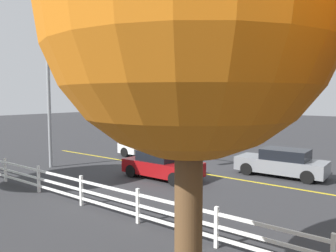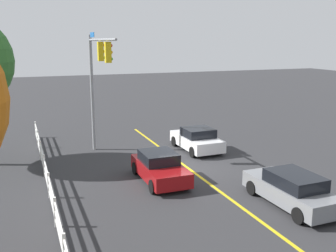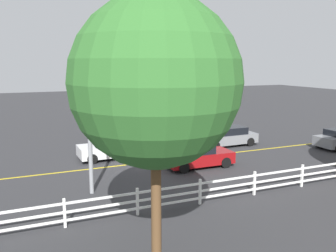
# 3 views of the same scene
# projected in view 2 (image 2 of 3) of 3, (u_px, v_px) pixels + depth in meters

# --- Properties ---
(ground_plane) EXTENTS (120.00, 120.00, 0.00)m
(ground_plane) POSITION_uv_depth(u_px,v_px,m) (188.00, 168.00, 20.88)
(ground_plane) COLOR #2D2D30
(lane_center_stripe) EXTENTS (28.00, 0.16, 0.01)m
(lane_center_stripe) POSITION_uv_depth(u_px,v_px,m) (224.00, 195.00, 17.24)
(lane_center_stripe) COLOR gold
(lane_center_stripe) RESTS_ON ground_plane
(signal_assembly) EXTENTS (6.60, 0.37, 7.15)m
(signal_assembly) POSITION_uv_depth(u_px,v_px,m) (97.00, 72.00, 21.63)
(signal_assembly) COLOR gray
(signal_assembly) RESTS_ON ground_plane
(car_0) EXTENTS (4.06, 2.07, 1.44)m
(car_0) POSITION_uv_depth(u_px,v_px,m) (197.00, 139.00, 24.14)
(car_0) COLOR silver
(car_0) RESTS_ON ground_plane
(car_2) EXTENTS (4.04, 1.89, 1.42)m
(car_2) POSITION_uv_depth(u_px,v_px,m) (160.00, 167.00, 18.82)
(car_2) COLOR maroon
(car_2) RESTS_ON ground_plane
(car_3) EXTENTS (4.49, 1.93, 1.43)m
(car_3) POSITION_uv_depth(u_px,v_px,m) (291.00, 189.00, 15.99)
(car_3) COLOR slate
(car_3) RESTS_ON ground_plane
(white_rail_fence) EXTENTS (26.10, 0.10, 1.15)m
(white_rail_fence) POSITION_uv_depth(u_px,v_px,m) (52.00, 197.00, 15.47)
(white_rail_fence) COLOR white
(white_rail_fence) RESTS_ON ground_plane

